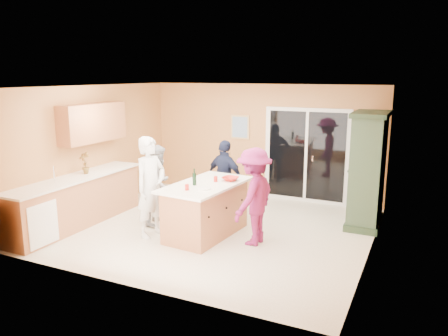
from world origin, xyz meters
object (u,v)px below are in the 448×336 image
at_px(kitchen_island, 206,211).
at_px(green_hutch, 368,171).
at_px(woman_white, 151,187).
at_px(woman_grey, 159,185).
at_px(woman_navy, 225,178).
at_px(woman_magenta, 254,197).

height_order(kitchen_island, green_hutch, green_hutch).
bearing_deg(woman_white, woman_grey, 32.92).
height_order(kitchen_island, woman_grey, woman_grey).
bearing_deg(woman_grey, woman_white, -169.34).
bearing_deg(woman_navy, kitchen_island, 113.43).
xyz_separation_m(kitchen_island, woman_grey, (-1.11, 0.19, 0.32)).
bearing_deg(kitchen_island, woman_grey, 175.53).
distance_m(woman_grey, woman_navy, 1.36).
bearing_deg(green_hutch, woman_grey, -156.80).
bearing_deg(woman_magenta, woman_white, -70.12).
bearing_deg(woman_magenta, woman_grey, -89.41).
distance_m(kitchen_island, woman_grey, 1.17).
xyz_separation_m(kitchen_island, green_hutch, (2.49, 1.73, 0.61)).
relative_size(woman_grey, woman_magenta, 0.93).
xyz_separation_m(woman_white, woman_magenta, (1.76, 0.43, -0.07)).
distance_m(kitchen_island, woman_navy, 1.25).
distance_m(kitchen_island, green_hutch, 3.09).
bearing_deg(woman_navy, woman_magenta, 147.03).
distance_m(green_hutch, woman_magenta, 2.36).
xyz_separation_m(green_hutch, woman_navy, (-2.67, -0.54, -0.28)).
height_order(kitchen_island, woman_white, woman_white).
distance_m(woman_white, woman_grey, 0.69).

